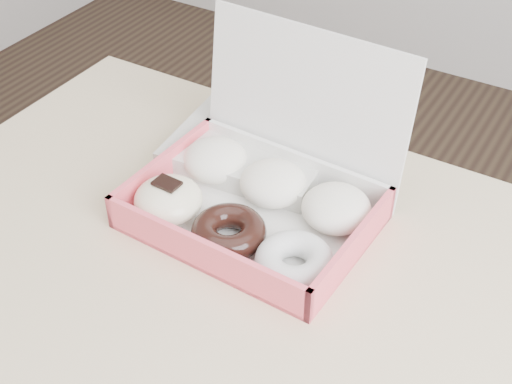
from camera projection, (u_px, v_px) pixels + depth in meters
The scene contains 3 objects.
table at pixel (289, 376), 0.85m from camera, with size 1.20×0.80×0.75m.
donut_box at pixel (257, 193), 0.94m from camera, with size 0.31×0.27×0.22m.
newspapers at pixel (253, 150), 1.05m from camera, with size 0.23×0.18×0.04m, color silver.
Camera 1 is at (0.23, -0.47, 1.38)m, focal length 50.00 mm.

